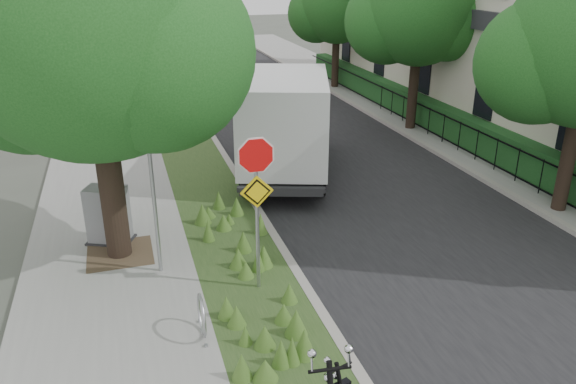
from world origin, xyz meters
name	(u,v)px	position (x,y,z in m)	size (l,w,h in m)	color
ground	(335,296)	(0.00, 0.00, 0.00)	(120.00, 120.00, 0.00)	#4C5147
sidewalk_near	(107,156)	(-4.25, 10.00, 0.06)	(3.50, 60.00, 0.12)	gray
verge	(190,149)	(-1.50, 10.00, 0.06)	(2.00, 60.00, 0.12)	#2B461E
kerb_near	(218,146)	(-0.50, 10.00, 0.07)	(0.20, 60.00, 0.13)	#9E9991
road	(312,139)	(3.00, 10.00, 0.01)	(7.00, 60.00, 0.01)	black
kerb_far	(398,130)	(6.50, 10.00, 0.07)	(0.20, 60.00, 0.13)	#9E9991
footpath_far	(437,126)	(8.20, 10.00, 0.06)	(3.20, 60.00, 0.12)	gray
street_tree_main	(87,35)	(-4.08, 2.86, 4.80)	(6.21, 5.54, 7.66)	black
bare_post	(152,181)	(-3.20, 1.80, 2.12)	(0.08, 0.08, 4.00)	#A5A8AD
bike_hoop	(202,316)	(-2.70, -0.60, 0.50)	(0.06, 0.78, 0.77)	#A5A8AD
sign_assembly	(257,183)	(-1.40, 0.58, 2.33)	(0.94, 0.08, 3.22)	#A5A8AD
fence_far	(416,113)	(7.20, 10.00, 0.67)	(0.04, 24.00, 1.00)	black
hedge_far	(432,112)	(7.90, 10.00, 0.67)	(1.00, 24.00, 1.10)	#17411A
terrace_houses	(524,16)	(11.49, 10.00, 4.16)	(7.40, 26.40, 8.20)	beige
far_tree_b	(417,13)	(6.94, 10.05, 4.37)	(4.83, 4.31, 6.56)	black
far_tree_c	(336,8)	(6.94, 18.04, 3.95)	(4.37, 3.89, 5.93)	black
box_truck	(285,119)	(1.00, 6.81, 1.74)	(4.01, 6.30, 2.67)	#262628
utility_cabinet	(108,216)	(-4.18, 3.50, 0.75)	(1.17, 1.00, 1.31)	#262628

